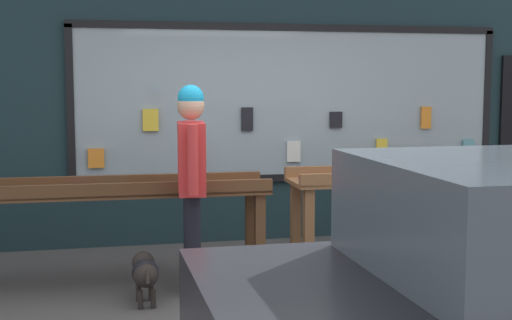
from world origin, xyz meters
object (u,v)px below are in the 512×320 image
at_px(display_table_left, 114,199).
at_px(person_browsing, 191,170).
at_px(small_dog, 145,272).
at_px(display_table_right, 428,185).

distance_m(display_table_left, person_browsing, 0.83).
bearing_deg(person_browsing, small_dog, 125.35).
distance_m(display_table_left, display_table_right, 3.03).
relative_size(display_table_right, person_browsing, 1.57).
bearing_deg(small_dog, display_table_left, 16.99).
height_order(display_table_right, small_dog, display_table_right).
height_order(display_table_left, person_browsing, person_browsing).
xyz_separation_m(display_table_right, small_dog, (-2.80, -0.69, -0.52)).
relative_size(display_table_left, small_dog, 5.00).
distance_m(person_browsing, small_dog, 0.92).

